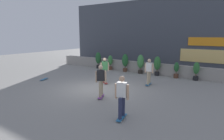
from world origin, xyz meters
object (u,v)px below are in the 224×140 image
at_px(potted_plant_2, 125,61).
at_px(potted_plant_6, 196,70).
at_px(skater_mid_plaza, 101,80).
at_px(potted_plant_3, 141,63).
at_px(skater_far_left, 149,71).
at_px(skateboard_near_camera, 44,79).
at_px(potted_plant_0, 98,59).
at_px(potted_plant_1, 110,62).
at_px(potted_plant_4, 157,64).
at_px(potted_plant_5, 176,70).
at_px(skater_foreground, 105,69).
at_px(skater_by_wall_right, 122,96).

bearing_deg(potted_plant_2, potted_plant_6, 0.00).
bearing_deg(skater_mid_plaza, potted_plant_3, 99.60).
bearing_deg(skater_mid_plaza, skater_far_left, 75.30).
relative_size(skater_far_left, skateboard_near_camera, 2.08).
bearing_deg(potted_plant_0, potted_plant_1, 0.00).
height_order(potted_plant_1, skater_mid_plaza, skater_mid_plaza).
distance_m(potted_plant_0, potted_plant_3, 4.42).
relative_size(potted_plant_4, potted_plant_5, 1.28).
height_order(potted_plant_3, skater_mid_plaza, skater_mid_plaza).
xyz_separation_m(potted_plant_3, skater_mid_plaza, (1.15, -6.82, 0.03)).
bearing_deg(potted_plant_6, potted_plant_1, -180.00).
height_order(potted_plant_2, potted_plant_4, potted_plant_2).
bearing_deg(potted_plant_4, potted_plant_0, 180.00).
xyz_separation_m(skater_mid_plaza, skater_foreground, (-1.62, 2.52, 0.00)).
relative_size(potted_plant_2, potted_plant_4, 1.02).
height_order(skater_by_wall_right, skateboard_near_camera, skater_by_wall_right).
bearing_deg(potted_plant_5, potted_plant_3, -180.00).
distance_m(potted_plant_3, skater_by_wall_right, 9.07).
distance_m(potted_plant_3, skater_mid_plaza, 6.91).
bearing_deg(skateboard_near_camera, skater_by_wall_right, -16.95).
bearing_deg(potted_plant_5, potted_plant_0, -180.00).
relative_size(potted_plant_4, potted_plant_6, 1.16).
relative_size(potted_plant_5, skater_by_wall_right, 0.69).
distance_m(potted_plant_1, skateboard_near_camera, 6.22).
bearing_deg(potted_plant_4, potted_plant_2, 180.00).
relative_size(potted_plant_2, skater_mid_plaza, 0.90).
height_order(potted_plant_0, potted_plant_1, potted_plant_0).
bearing_deg(potted_plant_1, potted_plant_3, 0.00).
relative_size(potted_plant_3, skateboard_near_camera, 1.91).
relative_size(skater_by_wall_right, skateboard_near_camera, 2.08).
height_order(skater_foreground, skater_far_left, same).
distance_m(potted_plant_5, skater_by_wall_right, 8.43).
height_order(potted_plant_4, potted_plant_6, potted_plant_4).
height_order(skater_by_wall_right, skater_foreground, same).
height_order(potted_plant_1, skateboard_near_camera, potted_plant_1).
bearing_deg(potted_plant_0, skater_far_left, -25.33).
relative_size(potted_plant_1, skater_far_left, 0.77).
xyz_separation_m(skater_mid_plaza, skateboard_near_camera, (-5.75, 0.84, -0.88)).
height_order(potted_plant_5, skater_foreground, skater_foreground).
xyz_separation_m(potted_plant_0, skater_foreground, (3.95, -4.29, 0.05)).
bearing_deg(potted_plant_3, skater_mid_plaza, -80.40).
relative_size(potted_plant_4, skateboard_near_camera, 1.85).
bearing_deg(skateboard_near_camera, potted_plant_2, 62.38).
relative_size(potted_plant_2, skateboard_near_camera, 1.88).
bearing_deg(skateboard_near_camera, skater_far_left, 23.18).
distance_m(skater_by_wall_right, skater_foreground, 5.64).
distance_m(potted_plant_5, skateboard_near_camera, 9.64).
xyz_separation_m(potted_plant_3, skateboard_near_camera, (-4.60, -5.98, -0.85)).
bearing_deg(skater_foreground, skater_far_left, 24.62).
height_order(potted_plant_0, potted_plant_3, potted_plant_3).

